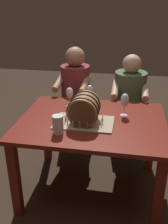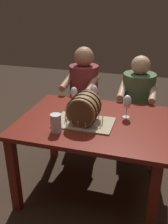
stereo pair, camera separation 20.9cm
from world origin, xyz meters
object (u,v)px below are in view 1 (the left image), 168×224
object	(u,v)px
wine_glass_amber	(70,94)
barrel_cake	(84,110)
person_seated_right	(128,109)
dining_table	(92,131)
beer_pint	(58,125)
wine_glass_empty	(90,91)
person_seated_left	(76,104)
wine_glass_white	(125,101)

from	to	relation	value
wine_glass_amber	barrel_cake	bearing A→B (deg)	-59.38
barrel_cake	person_seated_right	size ratio (longest dim) A/B	0.42
wine_glass_amber	person_seated_right	world-z (taller)	person_seated_right
dining_table	person_seated_right	world-z (taller)	person_seated_right
dining_table	person_seated_right	size ratio (longest dim) A/B	1.08
dining_table	barrel_cake	world-z (taller)	barrel_cake
beer_pint	wine_glass_empty	bearing A→B (deg)	76.54
person_seated_left	wine_glass_white	bearing A→B (deg)	-47.87
dining_table	beer_pint	world-z (taller)	beer_pint
wine_glass_white	beer_pint	size ratio (longest dim) A/B	1.40
barrel_cake	person_seated_left	xyz separation A→B (m)	(-0.25, 0.83, -0.30)
wine_glass_empty	person_seated_right	distance (m)	0.66
person_seated_left	wine_glass_amber	bearing A→B (deg)	-84.06
barrel_cake	beer_pint	bearing A→B (deg)	-129.49
beer_pint	wine_glass_white	bearing A→B (deg)	40.51
wine_glass_amber	person_seated_left	distance (m)	0.59
beer_pint	person_seated_right	bearing A→B (deg)	63.13
person_seated_left	person_seated_right	distance (m)	0.60
dining_table	person_seated_left	xyz separation A→B (m)	(-0.30, 0.76, -0.07)
wine_glass_white	wine_glass_empty	xyz separation A→B (m)	(-0.33, 0.20, -0.00)
barrel_cake	wine_glass_white	size ratio (longest dim) A/B	2.37
dining_table	wine_glass_white	distance (m)	0.38
barrel_cake	beer_pint	world-z (taller)	barrel_cake
wine_glass_white	wine_glass_amber	size ratio (longest dim) A/B	1.09
barrel_cake	person_seated_right	xyz separation A→B (m)	(0.36, 0.83, -0.32)
wine_glass_white	wine_glass_amber	xyz separation A→B (m)	(-0.51, 0.12, -0.01)
wine_glass_empty	beer_pint	world-z (taller)	wine_glass_empty
dining_table	wine_glass_white	world-z (taller)	wine_glass_white
dining_table	person_seated_left	size ratio (longest dim) A/B	1.03
barrel_cake	wine_glass_empty	size ratio (longest dim) A/B	2.47
wine_glass_white	person_seated_right	xyz separation A→B (m)	(0.04, 0.62, -0.34)
beer_pint	person_seated_left	xyz separation A→B (m)	(-0.08, 1.03, -0.25)
person_seated_left	dining_table	bearing A→B (deg)	-68.23
wine_glass_amber	wine_glass_empty	bearing A→B (deg)	24.66
beer_pint	person_seated_left	distance (m)	1.06
wine_glass_amber	wine_glass_white	bearing A→B (deg)	-13.00
wine_glass_empty	wine_glass_amber	world-z (taller)	wine_glass_empty
dining_table	wine_glass_amber	size ratio (longest dim) A/B	6.58
person_seated_left	person_seated_right	xyz separation A→B (m)	(0.60, 0.00, -0.02)
dining_table	wine_glass_amber	distance (m)	0.43
wine_glass_amber	beer_pint	world-z (taller)	wine_glass_amber
wine_glass_amber	person_seated_right	xyz separation A→B (m)	(0.55, 0.50, -0.33)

